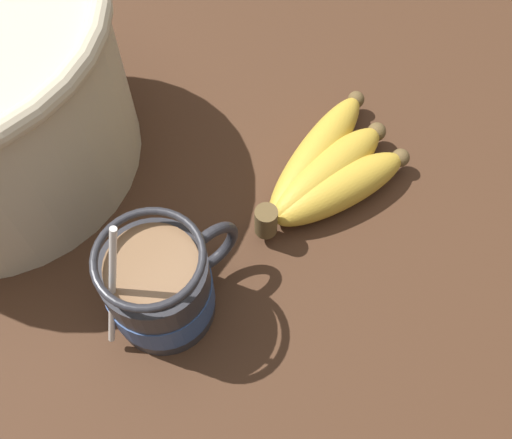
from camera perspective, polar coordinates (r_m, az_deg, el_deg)
table at (r=50.81cm, az=0.26°, el=-8.31°), size 96.60×96.60×3.79cm
coffee_mug at (r=45.34cm, az=-9.50°, el=-6.66°), size 13.05×8.43×15.25cm
banana_bunch at (r=53.35cm, az=7.19°, el=4.81°), size 18.32×11.57×4.37cm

